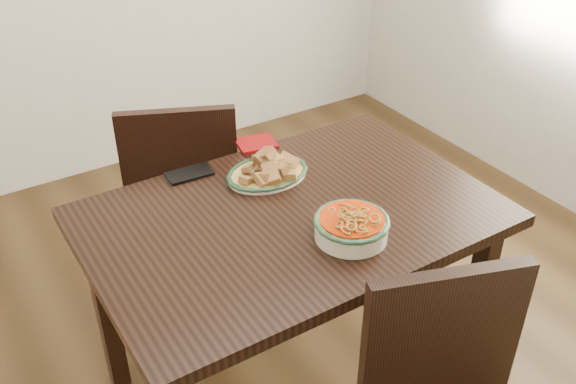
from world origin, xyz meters
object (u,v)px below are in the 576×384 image
dining_table (291,237)px  smartphone (189,174)px  chair_far (184,188)px  noodle_bowl (351,225)px  fish_plate (267,165)px

dining_table → smartphone: smartphone is taller
chair_far → smartphone: chair_far is taller
dining_table → noodle_bowl: bearing=-69.0°
dining_table → fish_plate: 0.26m
chair_far → noodle_bowl: size_ratio=4.06×
chair_far → noodle_bowl: bearing=123.9°
dining_table → chair_far: 0.69m
fish_plate → chair_far: bearing=105.0°
noodle_bowl → fish_plate: bearing=94.8°
noodle_bowl → smartphone: noodle_bowl is taller
noodle_bowl → dining_table: bearing=111.0°
chair_far → smartphone: 0.41m
fish_plate → noodle_bowl: (0.03, -0.41, -0.00)m
smartphone → dining_table: bearing=-61.4°
dining_table → chair_far: chair_far is taller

